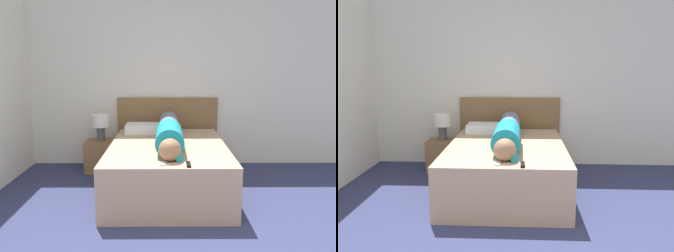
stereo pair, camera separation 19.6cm
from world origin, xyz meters
The scene contains 9 objects.
wall_back centered at (0.00, 3.56, 1.30)m, with size 5.54×0.06×2.60m.
bed centered at (-0.10, 2.44, 0.29)m, with size 1.38×1.91×0.57m.
headboard centered at (-0.10, 3.49, 0.52)m, with size 1.50×0.04×1.03m.
nightstand centered at (-1.05, 3.16, 0.23)m, with size 0.43×0.37×0.45m.
table_lamp centered at (-1.05, 3.16, 0.70)m, with size 0.25×0.25×0.38m.
person_lying centered at (-0.08, 2.47, 0.72)m, with size 0.30×1.72×0.30m.
pillow_near_headboard centered at (-0.41, 3.14, 0.63)m, with size 0.54×0.36×0.12m.
tv_remote centered at (0.09, 1.59, 0.59)m, with size 0.04×0.15×0.02m.
cell_phone centered at (-0.15, 1.64, 0.58)m, with size 0.06×0.13×0.01m.
Camera 1 is at (-0.12, -1.40, 1.52)m, focal length 35.00 mm.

